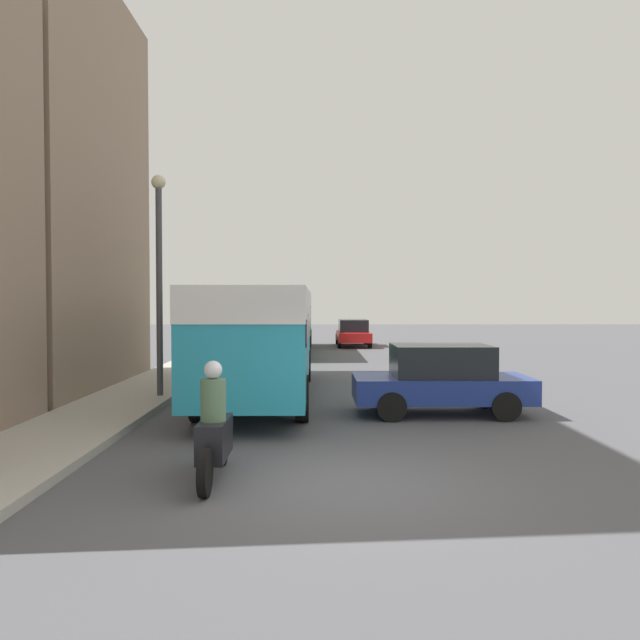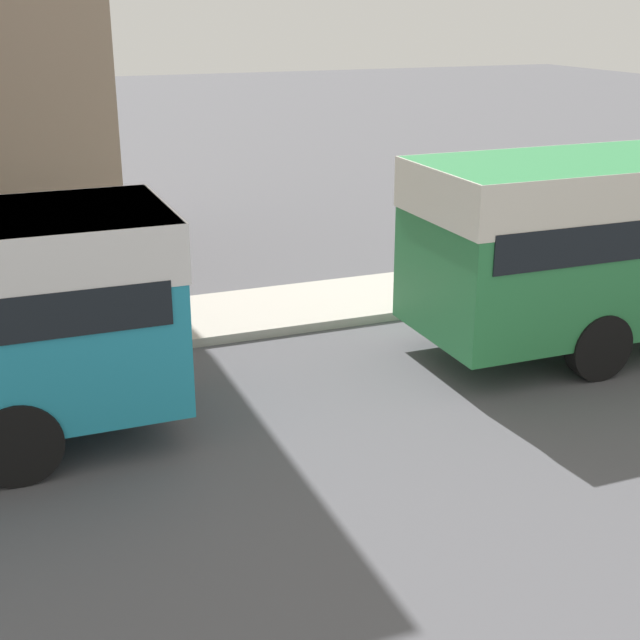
{
  "view_description": "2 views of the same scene",
  "coord_description": "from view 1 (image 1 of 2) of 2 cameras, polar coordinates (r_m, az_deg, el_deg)",
  "views": [
    {
      "loc": [
        -0.36,
        -8.64,
        2.58
      ],
      "look_at": [
        -0.15,
        16.37,
        1.81
      ],
      "focal_mm": 35.0,
      "sensor_mm": 36.0,
      "label": 1
    },
    {
      "loc": [
        8.95,
        11.07,
        5.17
      ],
      "look_at": [
        -0.53,
        14.81,
        1.53
      ],
      "focal_mm": 50.0,
      "sensor_mm": 36.0,
      "label": 2
    }
  ],
  "objects": [
    {
      "name": "bus_following",
      "position": [
        31.39,
        -3.11,
        0.62
      ],
      "size": [
        2.51,
        11.41,
        3.01
      ],
      "color": "#2D8447",
      "rests_on": "ground_plane"
    },
    {
      "name": "car_crossing",
      "position": [
        14.45,
        11.0,
        -5.3
      ],
      "size": [
        3.94,
        1.88,
        1.58
      ],
      "rotation": [
        0.0,
        0.0,
        -1.57
      ],
      "color": "navy",
      "rests_on": "ground_plane"
    },
    {
      "name": "lamp_post",
      "position": [
        16.53,
        -14.5,
        4.97
      ],
      "size": [
        0.36,
        0.36,
        5.64
      ],
      "color": "#47474C",
      "rests_on": "sidewalk"
    },
    {
      "name": "bus_lead",
      "position": [
        16.61,
        -5.25,
        -0.68
      ],
      "size": [
        2.5,
        10.71,
        2.87
      ],
      "color": "teal",
      "rests_on": "ground_plane"
    },
    {
      "name": "motorcycle_behind_lead",
      "position": [
        9.2,
        -9.66,
        -10.14
      ],
      "size": [
        0.38,
        2.24,
        1.73
      ],
      "color": "black",
      "rests_on": "ground_plane"
    },
    {
      "name": "car_far_curb",
      "position": [
        35.57,
        3.04,
        -1.14
      ],
      "size": [
        1.88,
        4.54,
        1.52
      ],
      "rotation": [
        0.0,
        0.0,
        3.14
      ],
      "color": "red",
      "rests_on": "ground_plane"
    },
    {
      "name": "ground_plane",
      "position": [
        9.02,
        1.91,
        -14.84
      ],
      "size": [
        120.0,
        120.0,
        0.0
      ],
      "primitive_type": "plane",
      "color": "#515156"
    }
  ]
}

